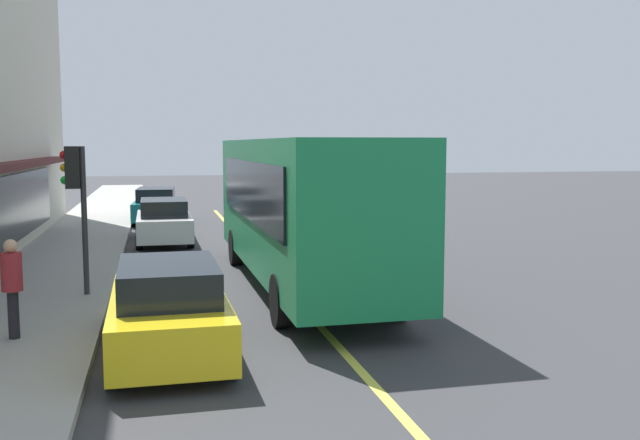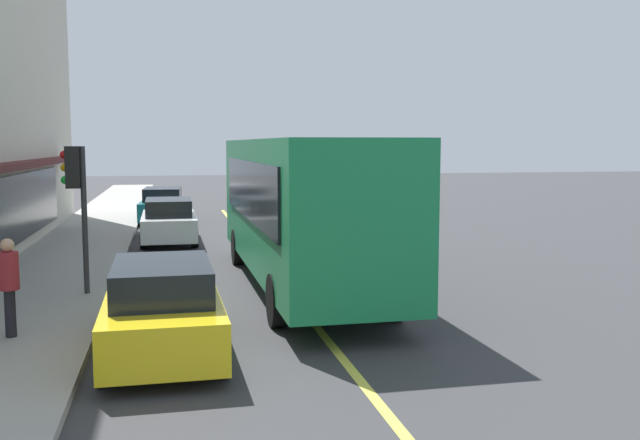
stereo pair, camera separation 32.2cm
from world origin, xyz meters
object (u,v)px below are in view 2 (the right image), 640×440
object	(u,v)px
traffic_light	(76,184)
car_yellow	(163,309)
car_white	(169,221)
pedestrian_by_curb	(9,278)
car_teal	(163,206)
bus	(300,204)

from	to	relation	value
traffic_light	car_yellow	size ratio (longest dim) A/B	0.74
car_white	car_yellow	bearing A→B (deg)	179.62
pedestrian_by_curb	traffic_light	bearing A→B (deg)	-11.53
car_teal	pedestrian_by_curb	size ratio (longest dim) A/B	2.62
bus	car_white	world-z (taller)	bus
pedestrian_by_curb	bus	bearing A→B (deg)	-55.85
car_teal	car_white	xyz separation A→B (m)	(-6.50, -0.24, 0.00)
car_teal	pedestrian_by_curb	world-z (taller)	pedestrian_by_curb
bus	traffic_light	distance (m)	5.04
bus	car_white	bearing A→B (deg)	19.96
car_teal	car_yellow	size ratio (longest dim) A/B	1.02
traffic_light	bus	bearing A→B (deg)	-85.10
traffic_light	car_teal	distance (m)	15.59
car_teal	bus	bearing A→B (deg)	-167.50
traffic_light	car_white	xyz separation A→B (m)	(8.89, -1.91, -1.79)
traffic_light	pedestrian_by_curb	xyz separation A→B (m)	(-3.43, 0.70, -1.38)
traffic_light	pedestrian_by_curb	distance (m)	3.76
pedestrian_by_curb	car_white	bearing A→B (deg)	-11.98
car_yellow	pedestrian_by_curb	size ratio (longest dim) A/B	2.58
traffic_light	car_white	world-z (taller)	traffic_light
traffic_light	car_teal	size ratio (longest dim) A/B	0.73
traffic_light	car_yellow	xyz separation A→B (m)	(-4.45, -1.82, -1.79)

